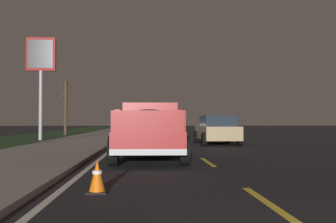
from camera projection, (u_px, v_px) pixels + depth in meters
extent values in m
plane|color=black|center=(171.00, 137.00, 28.90)|extent=(144.00, 144.00, 0.00)
cube|color=gray|center=(97.00, 137.00, 28.58)|extent=(108.00, 4.00, 0.12)
cube|color=#1E3819|center=(30.00, 138.00, 28.31)|extent=(108.00, 6.00, 0.01)
cube|color=yellow|center=(266.00, 202.00, 5.83)|extent=(2.40, 0.14, 0.01)
cube|color=yellow|center=(207.00, 162.00, 11.51)|extent=(2.40, 0.14, 0.01)
cube|color=yellow|center=(187.00, 148.00, 17.68)|extent=(2.40, 0.14, 0.01)
cube|color=yellow|center=(178.00, 142.00, 22.77)|extent=(2.40, 0.14, 0.01)
cube|color=yellow|center=(172.00, 138.00, 28.27)|extent=(2.40, 0.14, 0.01)
cube|color=yellow|center=(168.00, 135.00, 33.96)|extent=(2.40, 0.14, 0.01)
cube|color=yellow|center=(164.00, 132.00, 40.91)|extent=(2.40, 0.14, 0.01)
cube|color=yellow|center=(162.00, 131.00, 46.17)|extent=(2.40, 0.14, 0.01)
cube|color=yellow|center=(161.00, 130.00, 52.35)|extent=(2.40, 0.14, 0.01)
cube|color=yellow|center=(159.00, 129.00, 58.20)|extent=(2.40, 0.14, 0.01)
cube|color=yellow|center=(158.00, 128.00, 64.35)|extent=(2.40, 0.14, 0.01)
cube|color=yellow|center=(157.00, 128.00, 70.72)|extent=(2.40, 0.14, 0.01)
cube|color=yellow|center=(156.00, 127.00, 76.10)|extent=(2.40, 0.14, 0.01)
cube|color=yellow|center=(156.00, 127.00, 81.74)|extent=(2.40, 0.14, 0.01)
cube|color=silver|center=(127.00, 137.00, 28.71)|extent=(108.00, 0.14, 0.01)
cube|color=maroon|center=(150.00, 139.00, 12.40)|extent=(5.45, 2.14, 0.60)
cube|color=maroon|center=(151.00, 116.00, 13.60)|extent=(2.21, 1.89, 0.90)
cube|color=#1E2833|center=(150.00, 115.00, 12.56)|extent=(0.08, 1.44, 0.50)
cube|color=maroon|center=(118.00, 121.00, 11.30)|extent=(3.03, 0.16, 0.56)
cube|color=maroon|center=(181.00, 121.00, 11.36)|extent=(3.03, 0.16, 0.56)
cube|color=maroon|center=(148.00, 121.00, 9.75)|extent=(0.13, 1.88, 0.56)
cube|color=silver|center=(148.00, 152.00, 9.73)|extent=(0.17, 2.00, 0.16)
cube|color=red|center=(117.00, 113.00, 9.75)|extent=(0.06, 0.14, 0.20)
cube|color=red|center=(179.00, 114.00, 9.79)|extent=(0.06, 0.14, 0.20)
ellipsoid|color=#4C422D|center=(149.00, 120.00, 11.33)|extent=(2.63, 1.58, 0.64)
sphere|color=silver|center=(138.00, 124.00, 11.82)|extent=(0.40, 0.40, 0.40)
sphere|color=beige|center=(160.00, 125.00, 10.74)|extent=(0.34, 0.34, 0.34)
cylinder|color=black|center=(124.00, 143.00, 14.14)|extent=(0.84, 0.28, 0.84)
cylinder|color=black|center=(177.00, 143.00, 14.20)|extent=(0.84, 0.28, 0.84)
cylinder|color=black|center=(113.00, 151.00, 10.58)|extent=(0.84, 0.28, 0.84)
cylinder|color=black|center=(184.00, 150.00, 10.64)|extent=(0.84, 0.28, 0.84)
cube|color=#9E845B|center=(217.00, 133.00, 20.33)|extent=(4.40, 1.81, 0.70)
cube|color=#1E2833|center=(217.00, 121.00, 20.09)|extent=(2.47, 1.59, 0.56)
cylinder|color=black|center=(196.00, 137.00, 21.77)|extent=(0.68, 0.22, 0.68)
cylinder|color=black|center=(227.00, 137.00, 21.86)|extent=(0.68, 0.22, 0.68)
cylinder|color=black|center=(204.00, 139.00, 18.78)|extent=(0.68, 0.22, 0.68)
cylinder|color=black|center=(240.00, 139.00, 18.87)|extent=(0.68, 0.22, 0.68)
cube|color=red|center=(225.00, 133.00, 18.18)|extent=(0.08, 1.51, 0.10)
cube|color=#B2B5BA|center=(148.00, 127.00, 39.45)|extent=(4.40, 1.80, 0.70)
cube|color=#1E2833|center=(148.00, 121.00, 39.21)|extent=(2.46, 1.58, 0.56)
cylinder|color=black|center=(139.00, 129.00, 40.88)|extent=(0.68, 0.22, 0.68)
cylinder|color=black|center=(156.00, 129.00, 40.98)|extent=(0.68, 0.22, 0.68)
cylinder|color=black|center=(139.00, 130.00, 37.89)|extent=(0.68, 0.22, 0.68)
cylinder|color=black|center=(157.00, 130.00, 37.99)|extent=(0.68, 0.22, 0.68)
cube|color=red|center=(148.00, 127.00, 37.30)|extent=(0.08, 1.51, 0.10)
cylinder|color=#99999E|center=(41.00, 89.00, 24.76)|extent=(0.24, 0.24, 6.77)
cube|color=maroon|center=(41.00, 54.00, 24.82)|extent=(0.24, 1.90, 2.20)
cube|color=black|center=(41.00, 54.00, 24.69)|extent=(0.04, 1.60, 1.87)
cylinder|color=#423323|center=(66.00, 108.00, 34.37)|extent=(0.28, 0.28, 4.97)
cylinder|color=#423323|center=(63.00, 80.00, 34.10)|extent=(0.72, 0.47, 1.35)
cylinder|color=#423323|center=(71.00, 85.00, 34.68)|extent=(0.50, 0.89, 0.92)
cylinder|color=#423323|center=(61.00, 98.00, 34.41)|extent=(0.18, 0.90, 1.33)
cylinder|color=#423323|center=(69.00, 85.00, 34.77)|extent=(0.72, 0.66, 0.91)
cube|color=black|center=(97.00, 192.00, 6.57)|extent=(0.36, 0.36, 0.03)
cone|color=orange|center=(97.00, 175.00, 6.58)|extent=(0.28, 0.28, 0.55)
cylinder|color=white|center=(97.00, 172.00, 6.58)|extent=(0.17, 0.17, 0.06)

